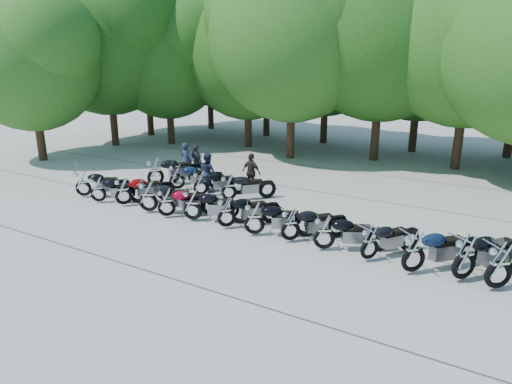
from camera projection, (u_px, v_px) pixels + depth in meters
The scene contains 35 objects.
ground at pixel (231, 238), 14.10m from camera, with size 90.00×90.00×0.00m, color #A19C91.
tree_0 at pixel (146, 55), 30.75m from camera, with size 7.50×7.50×9.21m.
tree_1 at pixel (167, 61), 27.77m from camera, with size 6.97×6.97×8.55m.
tree_2 at pixel (248, 57), 26.69m from camera, with size 7.31×7.31×8.97m.
tree_3 at pixel (293, 37), 23.29m from camera, with size 8.70×8.70×10.67m.
tree_4 at pixel (383, 30), 22.72m from camera, with size 9.13×9.13×11.20m.
tree_5 at pixel (473, 29), 20.85m from camera, with size 9.04×9.04×11.10m.
tree_9 at pixel (209, 54), 33.61m from camera, with size 7.59×7.59×9.32m.
tree_10 at pixel (267, 52), 30.50m from camera, with size 7.78×7.78×9.55m.
tree_11 at pixel (327, 54), 27.90m from camera, with size 7.56×7.56×9.28m.
tree_12 at pixel (422, 50), 25.16m from camera, with size 7.88×7.88×9.67m.
tree_16 at pixel (30, 63), 23.17m from camera, with size 6.97×6.97×8.55m.
tree_17 at pixel (107, 44), 26.94m from camera, with size 8.31×8.31×10.20m.
motorcycle_0 at pixel (83, 182), 17.95m from camera, with size 0.67×2.20×1.24m, color black, non-canonical shape.
motorcycle_1 at pixel (98, 188), 17.28m from camera, with size 0.63×2.07×1.17m, color black, non-canonical shape.
motorcycle_2 at pixel (123, 190), 16.93m from camera, with size 0.68×2.22×1.26m, color #840405, non-canonical shape.
motorcycle_3 at pixel (148, 195), 16.16m from camera, with size 0.72×2.36×1.33m, color black, non-canonical shape.
motorcycle_4 at pixel (166, 201), 15.70m from camera, with size 0.65×2.13×1.20m, color maroon, non-canonical shape.
motorcycle_5 at pixel (192, 204), 15.34m from camera, with size 0.69×2.25×1.27m, color black, non-canonical shape.
motorcycle_6 at pixel (227, 211), 14.70m from camera, with size 0.66×2.16×1.22m, color black, non-canonical shape.
motorcycle_7 at pixel (254, 217), 14.09m from camera, with size 0.68×2.22×1.25m, color black, non-canonical shape.
motorcycle_8 at pixel (291, 223), 13.63m from camera, with size 0.65×2.14×1.21m, color black, non-canonical shape.
motorcycle_9 at pixel (324, 231), 13.02m from camera, with size 0.65×2.15×1.21m, color black, non-canonical shape.
motorcycle_10 at pixel (370, 241), 12.38m from camera, with size 0.63×2.06×1.17m, color black, non-canonical shape.
motorcycle_11 at pixel (414, 250), 11.60m from camera, with size 0.72×2.37×1.34m, color #0C1934, non-canonical shape.
motorcycle_12 at pixel (465, 255), 11.20m from camera, with size 0.76×2.50×1.41m, color black, non-canonical shape.
motorcycle_13 at pixel (500, 264), 10.75m from camera, with size 0.75×2.47×1.40m, color black, non-canonical shape.
motorcycle_14 at pixel (155, 171), 19.33m from camera, with size 0.78×2.57×1.45m, color black, non-canonical shape.
motorcycle_15 at pixel (177, 175), 18.88m from camera, with size 0.70×2.29×1.29m, color #0B1A32, non-canonical shape.
motorcycle_16 at pixel (201, 182), 18.12m from camera, with size 0.64×2.12×1.20m, color black, non-canonical shape.
motorcycle_17 at pixel (229, 186), 17.47m from camera, with size 0.65×2.15×1.22m, color black, non-canonical shape.
rider_0 at pixel (186, 161), 20.49m from camera, with size 0.62×0.41×1.70m, color #1E253E.
rider_1 at pixel (208, 172), 18.75m from camera, with size 0.78×0.61×1.61m, color #202743.
rider_2 at pixel (251, 172), 18.79m from camera, with size 0.93×0.39×1.59m, color #2B221C.
rider_3 at pixel (197, 162), 20.58m from camera, with size 0.59×0.38×1.61m, color black.
Camera 1 is at (7.32, -10.89, 5.43)m, focal length 32.00 mm.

